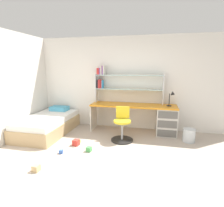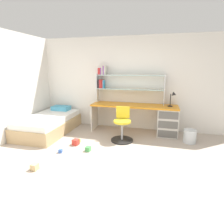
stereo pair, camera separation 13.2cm
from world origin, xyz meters
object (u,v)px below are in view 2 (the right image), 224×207
waste_bin (190,136)px  toy_block_green_3 (88,149)px  desk_lamp (173,97)px  toy_block_blue_0 (60,151)px  bookshelf_hutch (120,82)px  bed_platform (49,124)px  toy_block_yellow_1 (78,141)px  swivel_chair (122,128)px  toy_block_red_4 (76,142)px  desk (157,118)px  toy_block_natural_2 (35,167)px

waste_bin → toy_block_green_3: waste_bin is taller
desk_lamp → toy_block_blue_0: desk_lamp is taller
bookshelf_hutch → toy_block_blue_0: size_ratio=25.73×
bed_platform → toy_block_yellow_1: 1.13m
bookshelf_hutch → waste_bin: bookshelf_hutch is taller
swivel_chair → toy_block_blue_0: size_ratio=11.10×
bed_platform → waste_bin: bearing=3.2°
toy_block_blue_0 → toy_block_red_4: bearing=72.6°
desk → toy_block_green_3: desk is taller
bookshelf_hutch → bed_platform: size_ratio=1.01×
toy_block_green_3 → toy_block_red_4: (-0.38, 0.22, 0.02)m
waste_bin → toy_block_green_3: bearing=-154.5°
bed_platform → waste_bin: size_ratio=5.90×
toy_block_yellow_1 → toy_block_natural_2: (-0.22, -1.26, 0.02)m
desk → bed_platform: desk is taller
toy_block_yellow_1 → swivel_chair: bearing=21.2°
swivel_chair → toy_block_yellow_1: (-0.96, -0.37, -0.27)m
swivel_chair → toy_block_green_3: size_ratio=8.24×
toy_block_blue_0 → bookshelf_hutch: bearing=64.5°
bookshelf_hutch → toy_block_blue_0: bearing=-115.5°
toy_block_natural_2 → toy_block_green_3: toy_block_natural_2 is taller
bed_platform → toy_block_natural_2: 1.88m
waste_bin → toy_block_blue_0: size_ratio=4.31×
desk_lamp → toy_block_red_4: size_ratio=3.00×
toy_block_blue_0 → toy_block_yellow_1: 0.60m
swivel_chair → toy_block_green_3: bearing=-127.3°
waste_bin → toy_block_yellow_1: waste_bin is taller
toy_block_blue_0 → toy_block_yellow_1: same height
waste_bin → toy_block_red_4: (-2.48, -0.78, -0.09)m
desk_lamp → toy_block_green_3: (-1.71, -1.38, -0.95)m
toy_block_natural_2 → toy_block_red_4: bearing=78.4°
desk → waste_bin: size_ratio=7.30×
swivel_chair → bookshelf_hutch: bearing=106.3°
bed_platform → toy_block_red_4: bearing=-29.3°
desk → toy_block_natural_2: bearing=-130.7°
swivel_chair → toy_block_yellow_1: bearing=-158.8°
bed_platform → toy_block_blue_0: bearing=-48.3°
desk → desk_lamp: bearing=-1.6°
bed_platform → toy_block_green_3: bed_platform is taller
toy_block_red_4 → desk_lamp: bearing=29.0°
desk_lamp → swivel_chair: (-1.14, -0.64, -0.68)m
waste_bin → toy_block_blue_0: bearing=-155.2°
desk_lamp → toy_block_natural_2: (-2.32, -2.27, -0.94)m
toy_block_natural_2 → waste_bin: bearing=34.9°
toy_block_blue_0 → toy_block_green_3: toy_block_green_3 is taller
waste_bin → toy_block_blue_0: waste_bin is taller
desk → toy_block_yellow_1: size_ratio=31.07×
desk_lamp → waste_bin: (0.39, -0.38, -0.84)m
swivel_chair → bed_platform: (-1.99, 0.06, -0.08)m
bookshelf_hutch → toy_block_yellow_1: (-0.72, -1.20, -1.29)m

